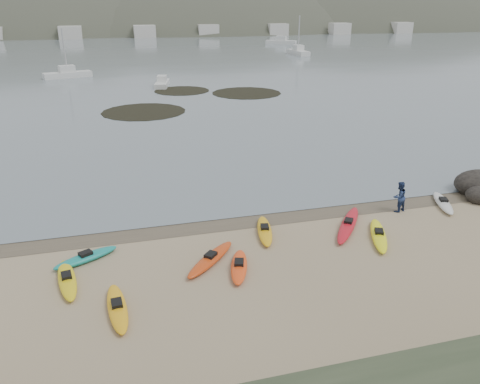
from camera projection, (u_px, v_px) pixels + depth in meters
name	position (u px, v px, depth m)	size (l,w,h in m)	color
ground	(240.00, 218.00, 25.37)	(600.00, 600.00, 0.00)	tan
wet_sand	(241.00, 220.00, 25.10)	(60.00, 60.00, 0.00)	brown
water	(116.00, 22.00, 293.90)	(1200.00, 1200.00, 0.00)	slate
kayaks	(259.00, 247.00, 22.00)	(22.01, 8.71, 0.34)	#FFFE15
person_east	(399.00, 197.00, 25.83)	(0.85, 0.66, 1.75)	navy
kelp_mats	(195.00, 99.00, 56.77)	(22.56, 19.79, 0.04)	black
moored_boats	(166.00, 53.00, 102.98)	(92.43, 69.93, 1.19)	silver
far_hills	(213.00, 66.00, 214.45)	(550.00, 135.00, 80.00)	#384235
far_town	(145.00, 32.00, 155.86)	(199.00, 5.00, 4.00)	beige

